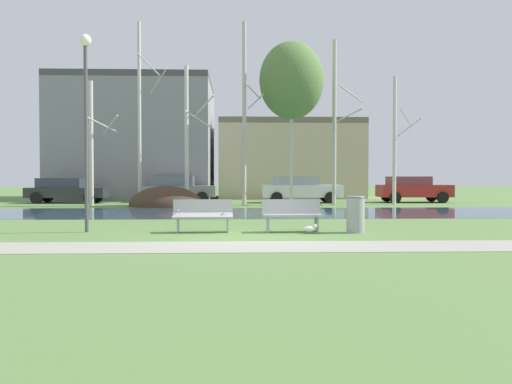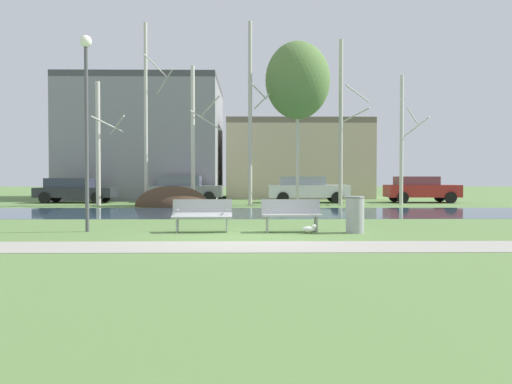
% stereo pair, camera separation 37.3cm
% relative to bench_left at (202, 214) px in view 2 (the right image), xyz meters
% --- Properties ---
extents(ground_plane, '(120.00, 120.00, 0.00)m').
position_rel_bench_left_xyz_m(ground_plane, '(1.20, 8.78, -0.47)').
color(ground_plane, '#5B7F42').
extents(paved_path_strip, '(60.00, 1.87, 0.01)m').
position_rel_bench_left_xyz_m(paved_path_strip, '(1.20, -3.16, -0.47)').
color(paved_path_strip, '#9E998E').
rests_on(paved_path_strip, ground).
extents(river_band, '(80.00, 6.96, 0.01)m').
position_rel_bench_left_xyz_m(river_band, '(1.20, 7.91, -0.47)').
color(river_band, '#2D475B').
rests_on(river_band, ground).
extents(soil_mound, '(3.70, 2.86, 2.07)m').
position_rel_bench_left_xyz_m(soil_mound, '(-2.58, 12.78, -0.47)').
color(soil_mound, '#423021').
rests_on(soil_mound, ground).
extents(bench_left, '(1.62, 0.61, 0.87)m').
position_rel_bench_left_xyz_m(bench_left, '(0.00, 0.00, 0.00)').
color(bench_left, '#9EA0A3').
rests_on(bench_left, ground).
extents(bench_right, '(1.62, 0.61, 0.87)m').
position_rel_bench_left_xyz_m(bench_right, '(2.39, 0.00, 0.00)').
color(bench_right, '#9EA0A3').
rests_on(bench_right, ground).
extents(trash_bin, '(0.50, 0.50, 0.97)m').
position_rel_bench_left_xyz_m(trash_bin, '(4.05, -0.29, 0.03)').
color(trash_bin, '#999B9E').
rests_on(trash_bin, ground).
extents(seagull, '(0.41, 0.15, 0.25)m').
position_rel_bench_left_xyz_m(seagull, '(2.82, -0.51, -0.34)').
color(seagull, white).
rests_on(seagull, ground).
extents(streetlamp, '(0.32, 0.32, 5.26)m').
position_rel_bench_left_xyz_m(streetlamp, '(-3.11, 0.13, 3.05)').
color(streetlamp, '#4C4C51').
rests_on(streetlamp, ground).
extents(birch_far_left, '(1.55, 2.78, 6.38)m').
position_rel_bench_left_xyz_m(birch_far_left, '(-6.46, 13.72, 2.79)').
color(birch_far_left, beige).
rests_on(birch_far_left, ground).
extents(birch_left, '(1.54, 2.51, 9.34)m').
position_rel_bench_left_xyz_m(birch_left, '(-3.97, 13.53, 4.30)').
color(birch_left, beige).
rests_on(birch_left, ground).
extents(birch_center_left, '(1.61, 2.94, 7.26)m').
position_rel_bench_left_xyz_m(birch_center_left, '(-1.61, 14.08, 3.24)').
color(birch_center_left, beige).
rests_on(birch_center_left, ground).
extents(birch_center, '(1.09, 1.82, 9.31)m').
position_rel_bench_left_xyz_m(birch_center, '(1.34, 13.15, 4.21)').
color(birch_center, '#BCB7A8').
rests_on(birch_center, ground).
extents(birch_center_right, '(3.36, 3.36, 8.52)m').
position_rel_bench_left_xyz_m(birch_center_right, '(3.80, 13.97, 6.02)').
color(birch_center_right, beige).
rests_on(birch_center_right, ground).
extents(birch_right, '(1.62, 3.00, 8.70)m').
position_rel_bench_left_xyz_m(birch_right, '(6.15, 14.25, 3.93)').
color(birch_right, '#BCB7A8').
rests_on(birch_right, ground).
extents(birch_far_right, '(1.53, 2.25, 6.78)m').
position_rel_bench_left_xyz_m(birch_far_right, '(9.31, 14.06, 2.97)').
color(birch_far_right, beige).
rests_on(birch_far_right, ground).
extents(parked_van_nearest_dark, '(4.38, 1.99, 1.41)m').
position_rel_bench_left_xyz_m(parked_van_nearest_dark, '(-8.70, 16.67, 0.27)').
color(parked_van_nearest_dark, '#282B30').
rests_on(parked_van_nearest_dark, ground).
extents(parked_sedan_second_grey, '(4.31, 2.03, 1.55)m').
position_rel_bench_left_xyz_m(parked_sedan_second_grey, '(-2.53, 17.55, 0.34)').
color(parked_sedan_second_grey, slate).
rests_on(parked_sedan_second_grey, ground).
extents(parked_hatch_third_white, '(4.56, 2.12, 1.50)m').
position_rel_bench_left_xyz_m(parked_hatch_third_white, '(4.59, 16.67, 0.32)').
color(parked_hatch_third_white, silver).
rests_on(parked_hatch_third_white, ground).
extents(parked_wagon_fourth_red, '(4.09, 2.08, 1.50)m').
position_rel_bench_left_xyz_m(parked_wagon_fourth_red, '(11.13, 16.71, 0.32)').
color(parked_wagon_fourth_red, maroon).
rests_on(parked_wagon_fourth_red, ground).
extents(building_grey_warehouse, '(10.06, 9.78, 7.95)m').
position_rel_bench_left_xyz_m(building_grey_warehouse, '(-5.81, 23.55, 3.50)').
color(building_grey_warehouse, gray).
rests_on(building_grey_warehouse, ground).
extents(building_beige_block, '(10.01, 6.55, 5.47)m').
position_rel_bench_left_xyz_m(building_beige_block, '(4.75, 24.95, 2.26)').
color(building_beige_block, '#BCAD8E').
rests_on(building_beige_block, ground).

